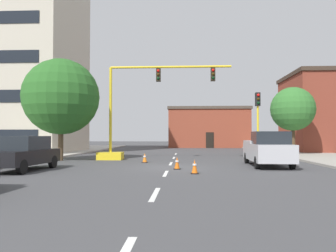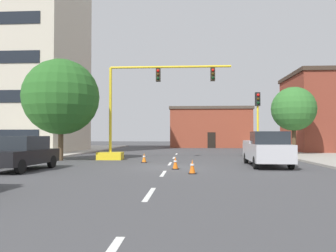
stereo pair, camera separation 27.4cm
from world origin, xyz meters
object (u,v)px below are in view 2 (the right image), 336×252
at_px(traffic_light_pole_right, 258,110).
at_px(tree_left_near, 61,97).
at_px(traffic_signal_gantry, 128,128).
at_px(traffic_cone_roadside_a, 175,163).
at_px(tree_right_mid, 294,109).
at_px(traffic_cone_roadside_b, 192,167).
at_px(pickup_truck_silver, 266,149).
at_px(sedan_black_near_left, 22,153).
at_px(traffic_cone_roadside_c, 144,158).

height_order(traffic_light_pole_right, tree_left_near, tree_left_near).
xyz_separation_m(traffic_signal_gantry, traffic_cone_roadside_a, (3.76, -6.67, -1.96)).
distance_m(traffic_signal_gantry, traffic_light_pole_right, 9.40).
bearing_deg(tree_right_mid, traffic_cone_roadside_b, -122.05).
xyz_separation_m(pickup_truck_silver, sedan_black_near_left, (-12.86, -3.13, -0.09)).
xyz_separation_m(tree_left_near, traffic_cone_roadside_c, (6.12, -1.44, -4.19)).
bearing_deg(sedan_black_near_left, tree_left_near, 95.35).
bearing_deg(traffic_cone_roadside_b, pickup_truck_silver, 43.59).
bearing_deg(traffic_light_pole_right, traffic_cone_roadside_b, -119.17).
bearing_deg(traffic_cone_roadside_b, traffic_light_pole_right, 60.83).
xyz_separation_m(traffic_cone_roadside_b, traffic_cone_roadside_c, (-3.07, 6.23, -0.02)).
distance_m(traffic_cone_roadside_a, traffic_cone_roadside_c, 4.73).
relative_size(tree_left_near, sedan_black_near_left, 1.55).
bearing_deg(traffic_cone_roadside_b, tree_right_mid, 57.95).
relative_size(traffic_signal_gantry, traffic_cone_roadside_a, 14.72).
xyz_separation_m(tree_right_mid, traffic_cone_roadside_c, (-12.02, -8.06, -3.76)).
distance_m(traffic_light_pole_right, sedan_black_near_left, 15.42).
relative_size(pickup_truck_silver, traffic_cone_roadside_c, 8.75).
relative_size(traffic_signal_gantry, tree_right_mid, 1.61).
distance_m(traffic_light_pole_right, traffic_cone_roadside_c, 8.67).
relative_size(tree_right_mid, tree_left_near, 0.84).
distance_m(traffic_light_pole_right, pickup_truck_silver, 5.02).
bearing_deg(traffic_cone_roadside_a, traffic_cone_roadside_c, 117.83).
distance_m(traffic_signal_gantry, traffic_cone_roadside_c, 3.53).
height_order(sedan_black_near_left, traffic_cone_roadside_b, sedan_black_near_left).
distance_m(traffic_signal_gantry, pickup_truck_silver, 10.13).
bearing_deg(sedan_black_near_left, traffic_cone_roadside_a, 8.08).
bearing_deg(sedan_black_near_left, traffic_cone_roadside_c, 43.84).
height_order(traffic_light_pole_right, pickup_truck_silver, traffic_light_pole_right).
relative_size(pickup_truck_silver, traffic_cone_roadside_a, 8.30).
bearing_deg(traffic_cone_roadside_c, tree_left_near, 166.79).
height_order(tree_right_mid, traffic_cone_roadside_b, tree_right_mid).
bearing_deg(traffic_cone_roadside_c, traffic_cone_roadside_a, -62.17).
bearing_deg(pickup_truck_silver, tree_right_mid, 65.48).
distance_m(pickup_truck_silver, traffic_cone_roadside_c, 7.70).
height_order(pickup_truck_silver, traffic_cone_roadside_b, pickup_truck_silver).
bearing_deg(traffic_light_pole_right, traffic_signal_gantry, 177.99).
xyz_separation_m(traffic_signal_gantry, traffic_cone_roadside_c, (1.55, -2.48, -1.98)).
xyz_separation_m(traffic_cone_roadside_a, traffic_cone_roadside_c, (-2.21, 4.18, -0.02)).
xyz_separation_m(traffic_light_pole_right, tree_right_mid, (4.27, 5.91, 0.54)).
relative_size(pickup_truck_silver, sedan_black_near_left, 1.18).
distance_m(tree_left_near, traffic_cone_roadside_c, 7.55).
distance_m(tree_left_near, sedan_black_near_left, 7.64).
bearing_deg(tree_left_near, traffic_light_pole_right, 2.97).
distance_m(traffic_light_pole_right, tree_right_mid, 7.31).
relative_size(tree_right_mid, traffic_cone_roadside_a, 9.12).
xyz_separation_m(tree_right_mid, sedan_black_near_left, (-17.52, -13.34, -3.18)).
xyz_separation_m(traffic_light_pole_right, traffic_cone_roadside_b, (-4.68, -8.39, -3.20)).
bearing_deg(traffic_cone_roadside_b, tree_left_near, 140.15).
bearing_deg(tree_left_near, traffic_signal_gantry, 12.89).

